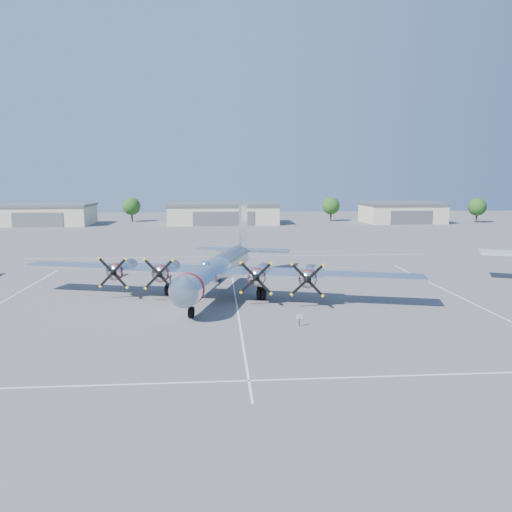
{
  "coord_description": "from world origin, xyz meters",
  "views": [
    {
      "loc": [
        -1.72,
        -49.11,
        11.4
      ],
      "look_at": [
        2.47,
        4.31,
        3.2
      ],
      "focal_mm": 35.0,
      "sensor_mm": 36.0,
      "label": 1
    }
  ],
  "objects": [
    {
      "name": "tree_far_east",
      "position": [
        68.0,
        80.0,
        4.22
      ],
      "size": [
        4.8,
        4.8,
        6.64
      ],
      "color": "#382619",
      "rests_on": "ground"
    },
    {
      "name": "info_placard",
      "position": [
        4.64,
        -11.59,
        0.7
      ],
      "size": [
        0.52,
        0.16,
        0.99
      ],
      "rotation": [
        0.0,
        0.0,
        0.23
      ],
      "color": "black",
      "rests_on": "ground"
    },
    {
      "name": "main_bomber_b29",
      "position": [
        -1.53,
        0.36,
        0.0
      ],
      "size": [
        44.88,
        36.18,
        8.67
      ],
      "primitive_type": null,
      "rotation": [
        0.0,
        0.0,
        -0.27
      ],
      "color": "white",
      "rests_on": "ground"
    },
    {
      "name": "ground",
      "position": [
        0.0,
        0.0,
        0.0
      ],
      "size": [
        260.0,
        260.0,
        0.0
      ],
      "primitive_type": "plane",
      "color": "#535355",
      "rests_on": "ground"
    },
    {
      "name": "parking_lines",
      "position": [
        0.0,
        -1.75,
        0.01
      ],
      "size": [
        60.0,
        50.08,
        0.01
      ],
      "color": "silver",
      "rests_on": "ground"
    },
    {
      "name": "tree_west",
      "position": [
        -25.0,
        90.0,
        4.22
      ],
      "size": [
        4.8,
        4.8,
        6.64
      ],
      "color": "#382619",
      "rests_on": "ground"
    },
    {
      "name": "hangar_west",
      "position": [
        -45.0,
        81.96,
        2.71
      ],
      "size": [
        22.6,
        14.6,
        5.4
      ],
      "color": "beige",
      "rests_on": "ground"
    },
    {
      "name": "hangar_center",
      "position": [
        0.0,
        81.96,
        2.71
      ],
      "size": [
        28.6,
        14.6,
        5.4
      ],
      "color": "beige",
      "rests_on": "ground"
    },
    {
      "name": "tree_east",
      "position": [
        30.0,
        88.0,
        4.22
      ],
      "size": [
        4.8,
        4.8,
        6.64
      ],
      "color": "#382619",
      "rests_on": "ground"
    },
    {
      "name": "hangar_east",
      "position": [
        48.0,
        81.96,
        2.71
      ],
      "size": [
        20.6,
        14.6,
        5.4
      ],
      "color": "beige",
      "rests_on": "ground"
    }
  ]
}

